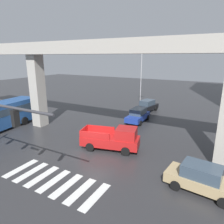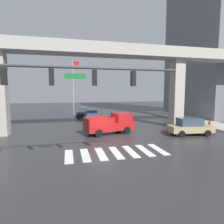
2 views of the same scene
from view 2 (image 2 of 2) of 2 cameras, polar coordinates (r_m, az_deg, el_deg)
The scene contains 12 objects.
ground_plane at distance 18.11m, azimuth -2.64°, elevation -7.66°, with size 120.00×120.00×0.00m, color #2D2D30.
crosswalk_stripes at distance 13.61m, azimuth 1.27°, elevation -12.34°, with size 7.15×2.80×0.01m.
elevated_overpass at distance 20.91m, azimuth -4.39°, elevation 16.72°, with size 54.16×2.53×9.44m.
office_building at distance 41.37m, azimuth 28.85°, elevation 25.40°, with size 10.53×14.45×36.88m, color slate.
sidewalk_east at distance 26.93m, azimuth 29.69°, elevation -3.72°, with size 4.00×36.00×0.15m, color #ADA89E.
pickup_truck at distance 19.47m, azimuth -0.05°, elevation -3.70°, with size 5.40×3.05×2.08m.
sedan_blue at distance 27.62m, azimuth -6.44°, elevation -1.08°, with size 1.97×4.30×1.72m.
sedan_black at distance 32.88m, azimuth -8.86°, elevation 0.05°, with size 2.52×4.54×1.72m.
sedan_tan at distance 20.38m, azimuth 22.85°, elevation -4.13°, with size 4.48×2.34×1.72m.
traffic_signal_mast at distance 10.07m, azimuth -18.87°, elevation 7.84°, with size 10.89×0.32×6.20m.
fire_hydrant at distance 25.50m, azimuth 27.75°, elevation -3.33°, with size 0.24×0.24×0.85m.
flagpole at distance 33.86m, azimuth -11.67°, elevation 8.40°, with size 1.16×0.12×9.84m.
Camera 2 is at (-3.30, -17.27, 4.33)m, focal length 29.75 mm.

